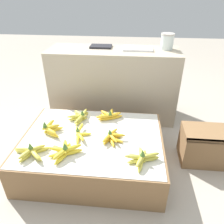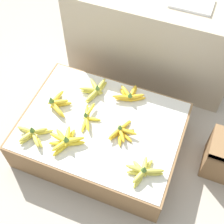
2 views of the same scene
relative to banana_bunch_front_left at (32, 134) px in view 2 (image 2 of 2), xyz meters
The scene contains 12 objects.
ground_plane 0.54m from the banana_bunch_front_left, 33.46° to the left, with size 10.00×10.00×0.00m, color #A89E8E.
display_platform 0.47m from the banana_bunch_front_left, 33.46° to the left, with size 1.06×0.79×0.27m.
back_vendor_table 1.15m from the banana_bunch_front_left, 66.54° to the left, with size 1.28×0.43×0.73m.
banana_bunch_front_left is the anchor object (origin of this frame).
banana_bunch_front_midleft 0.22m from the banana_bunch_front_left, ahead, with size 0.23×0.23×0.11m.
banana_bunch_front_right 0.74m from the banana_bunch_front_left, ahead, with size 0.23×0.22×0.10m.
banana_bunch_middle_left 0.28m from the banana_bunch_front_left, 82.26° to the left, with size 0.16×0.20×0.11m.
banana_bunch_middle_midleft 0.37m from the banana_bunch_front_left, 42.36° to the left, with size 0.15×0.23×0.09m.
banana_bunch_middle_midright 0.57m from the banana_bunch_front_left, 23.50° to the left, with size 0.17×0.22×0.09m.
banana_bunch_back_midleft 0.53m from the banana_bunch_front_left, 64.64° to the left, with size 0.17×0.25×0.10m.
banana_bunch_back_midright 0.70m from the banana_bunch_front_left, 47.90° to the left, with size 0.23×0.17×0.10m.
foam_tray_white 1.35m from the banana_bunch_front_left, 57.29° to the left, with size 0.28×0.18×0.02m.
Camera 2 is at (0.47, -1.01, 2.00)m, focal length 50.00 mm.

